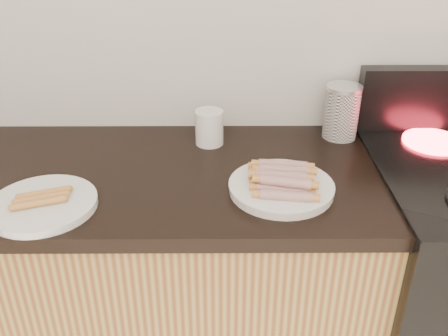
{
  "coord_description": "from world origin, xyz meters",
  "views": [
    {
      "loc": [
        -0.03,
        0.48,
        1.58
      ],
      "look_at": [
        -0.03,
        1.62,
        0.95
      ],
      "focal_mm": 40.0,
      "sensor_mm": 36.0,
      "label": 1
    }
  ],
  "objects_px": {
    "canister": "(342,112)",
    "mug": "(209,127)",
    "main_plate": "(281,189)",
    "side_plate": "(43,204)"
  },
  "relations": [
    {
      "from": "canister",
      "to": "side_plate",
      "type": "bearing_deg",
      "value": -153.51
    },
    {
      "from": "main_plate",
      "to": "mug",
      "type": "relative_size",
      "value": 2.51
    },
    {
      "from": "main_plate",
      "to": "side_plate",
      "type": "height_order",
      "value": "side_plate"
    },
    {
      "from": "main_plate",
      "to": "canister",
      "type": "xyz_separation_m",
      "value": [
        0.22,
        0.33,
        0.08
      ]
    },
    {
      "from": "side_plate",
      "to": "canister",
      "type": "distance_m",
      "value": 0.91
    },
    {
      "from": "main_plate",
      "to": "mug",
      "type": "distance_m",
      "value": 0.35
    },
    {
      "from": "canister",
      "to": "mug",
      "type": "relative_size",
      "value": 1.58
    },
    {
      "from": "main_plate",
      "to": "canister",
      "type": "distance_m",
      "value": 0.41
    },
    {
      "from": "canister",
      "to": "mug",
      "type": "bearing_deg",
      "value": -173.56
    },
    {
      "from": "canister",
      "to": "main_plate",
      "type": "bearing_deg",
      "value": -123.35
    }
  ]
}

